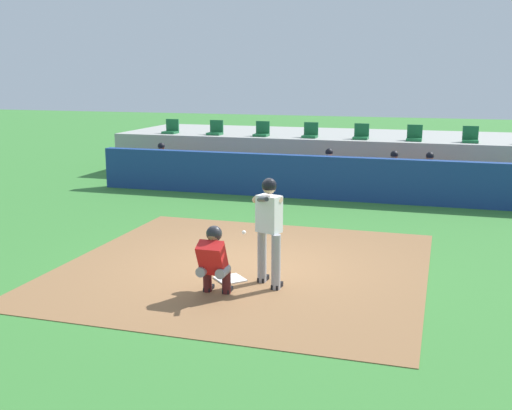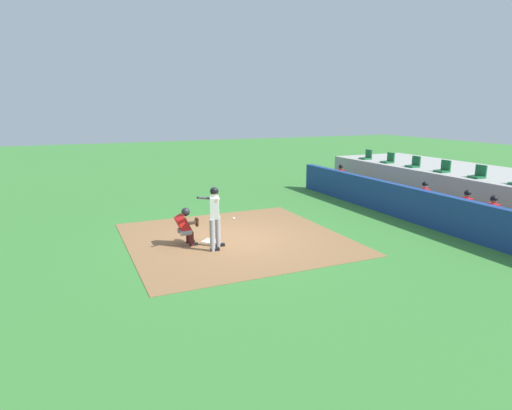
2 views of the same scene
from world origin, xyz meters
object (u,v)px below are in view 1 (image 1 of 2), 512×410
Objects in this scene: catcher_crouched at (214,258)px; dugout_player_2 at (393,173)px; stadium_seat_1 at (215,131)px; stadium_seat_0 at (171,129)px; dugout_player_1 at (328,170)px; stadium_seat_6 at (470,138)px; home_plate at (230,279)px; batter_at_plate at (269,225)px; dugout_player_3 at (429,175)px; stadium_seat_3 at (310,133)px; dugout_player_0 at (160,163)px; stadium_seat_2 at (262,132)px; stadium_seat_5 at (414,136)px; stadium_seat_4 at (361,135)px.

dugout_player_2 is at bearing 77.21° from catcher_crouched.
stadium_seat_1 reaches higher than catcher_crouched.
stadium_seat_1 is (1.62, 0.00, 0.00)m from stadium_seat_0.
dugout_player_1 is 4.49m from stadium_seat_6.
batter_at_plate reaches higher than home_plate.
catcher_crouched is 1.42× the size of dugout_player_1.
dugout_player_3 is (2.98, 8.87, 0.07)m from catcher_crouched.
dugout_player_0 is at bearing -154.96° from stadium_seat_3.
dugout_player_2 is 4.96m from stadium_seat_2.
stadium_seat_5 is at bearing 14.98° from dugout_player_0.
stadium_seat_5 is 1.00× the size of stadium_seat_6.
stadium_seat_0 is at bearing 180.00° from stadium_seat_3.
dugout_player_3 is at bearing -118.26° from stadium_seat_6.
dugout_player_1 is at bearing 93.74° from batter_at_plate.
catcher_crouched is 9.09m from dugout_player_2.
dugout_player_3 is (2.28, 8.22, -0.36)m from batter_at_plate.
stadium_seat_0 is 3.25m from stadium_seat_2.
catcher_crouched is 3.85× the size of stadium_seat_0.
stadium_seat_6 reaches higher than dugout_player_0.
stadium_seat_3 is (-0.97, 2.03, 0.86)m from dugout_player_1.
batter_at_plate is at bearing -73.03° from stadium_seat_2.
stadium_seat_6 is (1.63, 0.00, 0.00)m from stadium_seat_5.
batter_at_plate is at bearing -58.12° from stadium_seat_0.
stadium_seat_2 is at bearing 180.00° from stadium_seat_5.
stadium_seat_4 is 3.25m from stadium_seat_6.
stadium_seat_1 reaches higher than dugout_player_0.
stadium_seat_6 reaches higher than dugout_player_3.
dugout_player_3 is (0.96, 0.00, 0.00)m from dugout_player_2.
stadium_seat_0 is (-8.66, 2.03, 0.86)m from dugout_player_3.
dugout_player_3 is 2.71× the size of stadium_seat_3.
home_plate is 0.34× the size of dugout_player_3.
dugout_player_2 is 2.71× the size of stadium_seat_0.
dugout_player_0 is 6.37m from stadium_seat_4.
dugout_player_1 is 3.18m from stadium_seat_5.
home_plate is 0.92× the size of stadium_seat_2.
dugout_player_0 is (-5.86, 8.22, -0.36)m from batter_at_plate.
dugout_player_0 reaches higher than home_plate.
stadium_seat_2 is (1.63, 0.00, 0.00)m from stadium_seat_1.
stadium_seat_2 is (-2.43, 10.90, 0.93)m from catcher_crouched.
stadium_seat_6 is at bearing 44.67° from dugout_player_2.
stadium_seat_1 is at bearing 111.76° from home_plate.
batter_at_plate is at bearing -90.68° from stadium_seat_4.
dugout_player_3 is at bearing 74.52° from batter_at_plate.
dugout_player_0 is 4.88m from stadium_seat_3.
dugout_player_1 is 1.85m from dugout_player_2.
stadium_seat_5 reaches higher than dugout_player_2.
stadium_seat_3 reaches higher than home_plate.
stadium_seat_3 is at bearing 151.72° from dugout_player_3.
stadium_seat_3 is (3.25, 0.00, 0.00)m from stadium_seat_1.
stadium_seat_4 is at bearing 0.00° from stadium_seat_3.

